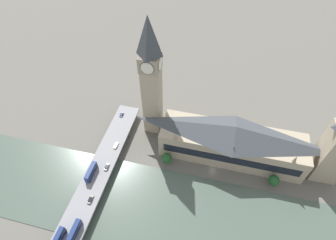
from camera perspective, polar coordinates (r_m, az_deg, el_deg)
ground_plane at (r=161.22m, az=9.69°, el=-10.85°), size 600.00×600.00×0.00m
river_water at (r=147.39m, az=8.12°, el=-20.70°), size 48.28×360.00×0.30m
parliament_hall at (r=159.37m, az=13.77°, el=-4.56°), size 23.08×84.30×26.37m
clock_tower at (r=149.66m, az=-3.69°, el=8.91°), size 11.46×11.46×79.73m
road_bridge at (r=154.21m, az=-16.43°, el=-14.26°), size 128.56×14.32×5.50m
double_decker_bus_lead at (r=142.96m, az=-19.68°, el=-21.75°), size 10.61×2.50×4.77m
double_decker_bus_mid at (r=155.22m, az=-16.42°, el=-10.75°), size 11.59×2.60×4.98m
double_decker_bus_rear at (r=144.01m, az=-22.85°, el=-22.73°), size 10.35×2.46×5.09m
car_northbound_lead at (r=164.82m, az=-11.26°, el=-5.44°), size 4.63×1.76×1.32m
car_northbound_mid at (r=149.50m, az=-16.53°, el=-16.25°), size 4.80×1.92×1.28m
car_northbound_tail at (r=157.16m, az=-13.20°, el=-9.88°), size 4.63×1.78×1.49m
car_southbound_lead at (r=181.09m, az=-10.10°, el=1.21°), size 3.89×1.90×1.34m
tree_embankment_near at (r=160.99m, az=22.03°, el=-12.10°), size 6.10×6.10×8.39m
tree_embankment_mid at (r=157.25m, az=-0.27°, el=-8.34°), size 6.19×6.19×8.51m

